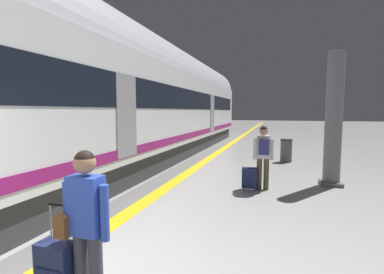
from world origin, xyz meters
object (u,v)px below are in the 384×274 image
at_px(rolling_suitcase_foreground, 57,273).
at_px(passenger_near, 263,152).
at_px(high_speed_train, 148,99).
at_px(platform_pillar, 334,122).
at_px(suitcase_near, 249,178).
at_px(waste_bin, 286,150).
at_px(traveller_foreground, 85,221).

bearing_deg(rolling_suitcase_foreground, passenger_near, 70.94).
bearing_deg(passenger_near, high_speed_train, 147.71).
distance_m(passenger_near, platform_pillar, 2.19).
height_order(suitcase_near, waste_bin, waste_bin).
height_order(high_speed_train, platform_pillar, high_speed_train).
distance_m(passenger_near, waste_bin, 4.45).
xyz_separation_m(passenger_near, suitcase_near, (-0.32, -0.13, -0.66)).
relative_size(rolling_suitcase_foreground, platform_pillar, 0.30).
height_order(traveller_foreground, waste_bin, traveller_foreground).
height_order(high_speed_train, waste_bin, high_speed_train).
bearing_deg(high_speed_train, rolling_suitcase_foreground, -70.20).
bearing_deg(passenger_near, rolling_suitcase_foreground, -109.06).
distance_m(platform_pillar, waste_bin, 3.72).
height_order(high_speed_train, traveller_foreground, high_speed_train).
distance_m(suitcase_near, waste_bin, 4.61).
distance_m(high_speed_train, waste_bin, 5.88).
bearing_deg(platform_pillar, high_speed_train, 163.60).
distance_m(high_speed_train, traveller_foreground, 8.76).
bearing_deg(platform_pillar, passenger_near, -149.30).
bearing_deg(high_speed_train, suitcase_near, -35.32).
relative_size(high_speed_train, rolling_suitcase_foreground, 24.72).
bearing_deg(passenger_near, waste_bin, 81.31).
bearing_deg(waste_bin, platform_pillar, -71.63).
relative_size(traveller_foreground, suitcase_near, 2.86).
bearing_deg(suitcase_near, passenger_near, 21.62).
height_order(rolling_suitcase_foreground, waste_bin, rolling_suitcase_foreground).
bearing_deg(suitcase_near, high_speed_train, 144.68).
xyz_separation_m(rolling_suitcase_foreground, suitcase_near, (1.44, 4.97, -0.06)).
height_order(traveller_foreground, rolling_suitcase_foreground, traveller_foreground).
distance_m(rolling_suitcase_foreground, waste_bin, 9.77).
height_order(traveller_foreground, platform_pillar, platform_pillar).
relative_size(traveller_foreground, waste_bin, 1.81).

